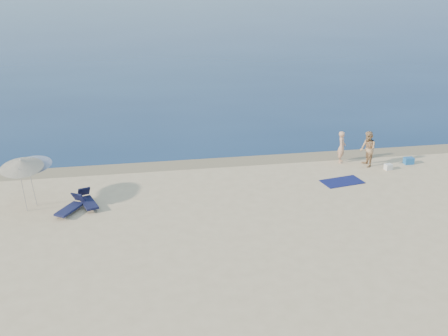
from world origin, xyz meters
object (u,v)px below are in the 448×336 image
object	(u,v)px
blue_cooler	(409,161)
umbrella_near	(31,162)
person_right	(368,149)
person_left	(342,147)

from	to	relation	value
blue_cooler	umbrella_near	world-z (taller)	umbrella_near
umbrella_near	person_right	bearing A→B (deg)	31.17
blue_cooler	person_right	bearing A→B (deg)	177.95
person_left	umbrella_near	xyz separation A→B (m)	(-14.97, -2.61, 1.12)
person_left	blue_cooler	world-z (taller)	person_left
blue_cooler	umbrella_near	xyz separation A→B (m)	(-18.34, -1.76, 1.78)
umbrella_near	person_left	bearing A→B (deg)	34.51
blue_cooler	umbrella_near	bearing A→B (deg)	-174.60
person_right	blue_cooler	world-z (taller)	person_right
person_right	umbrella_near	world-z (taller)	umbrella_near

